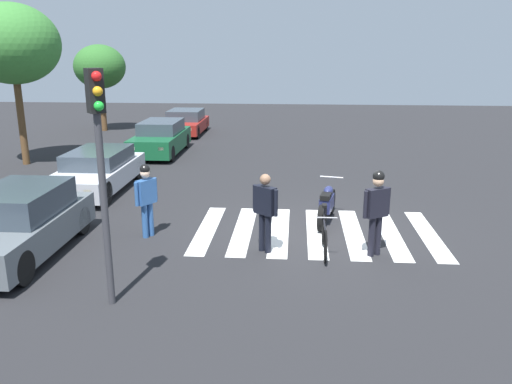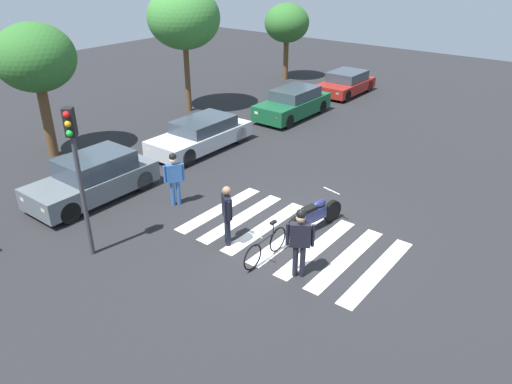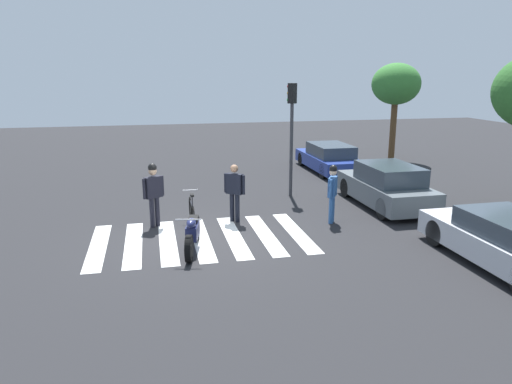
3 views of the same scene
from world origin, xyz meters
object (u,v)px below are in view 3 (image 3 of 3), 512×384
car_blue_hatchback (329,158)px  traffic_light_pole (291,121)px  pedestrian_bystander (332,190)px  car_grey_coupe (386,186)px  officer_on_foot (154,190)px  police_motorcycle (193,233)px  officer_by_motorcycle (235,189)px  car_silver_sedan (508,241)px  leaning_bicycle (192,212)px

car_blue_hatchback → traffic_light_pole: 5.41m
pedestrian_bystander → car_grey_coupe: bearing=117.9°
officer_on_foot → car_blue_hatchback: (-6.56, 7.95, -0.51)m
police_motorcycle → traffic_light_pole: 6.66m
police_motorcycle → traffic_light_pole: bearing=140.2°
traffic_light_pole → pedestrian_bystander: bearing=5.0°
car_grey_coupe → officer_by_motorcycle: bearing=-83.9°
police_motorcycle → officer_by_motorcycle: officer_by_motorcycle is taller
officer_on_foot → pedestrian_bystander: size_ratio=1.07×
officer_on_foot → car_silver_sedan: officer_on_foot is taller
leaning_bicycle → traffic_light_pole: bearing=124.8°
police_motorcycle → car_blue_hatchback: bearing=141.2°
police_motorcycle → pedestrian_bystander: (-1.43, 4.31, 0.56)m
car_grey_coupe → pedestrian_bystander: bearing=-62.1°
car_grey_coupe → traffic_light_pole: 4.01m
officer_by_motorcycle → pedestrian_bystander: size_ratio=1.00×
police_motorcycle → traffic_light_pole: traffic_light_pole is taller
officer_by_motorcycle → car_blue_hatchback: 8.64m
pedestrian_bystander → car_grey_coupe: pedestrian_bystander is taller
pedestrian_bystander → car_grey_coupe: (-1.30, 2.45, -0.33)m
leaning_bicycle → car_silver_sedan: 8.39m
pedestrian_bystander → police_motorcycle: bearing=-71.7°
car_blue_hatchback → leaning_bicycle: bearing=-46.0°
car_blue_hatchback → car_silver_sedan: (11.39, 0.03, 0.01)m
pedestrian_bystander → traffic_light_pole: size_ratio=0.44×
police_motorcycle → car_silver_sedan: (2.64, 7.07, 0.15)m
leaning_bicycle → officer_by_motorcycle: officer_by_motorcycle is taller
officer_by_motorcycle → car_silver_sedan: (4.80, 5.60, -0.40)m
car_grey_coupe → traffic_light_pole: size_ratio=1.03×
officer_by_motorcycle → police_motorcycle: bearing=-34.2°
leaning_bicycle → officer_by_motorcycle: size_ratio=1.02×
car_blue_hatchback → traffic_light_pole: size_ratio=1.09×
leaning_bicycle → officer_on_foot: 1.30m
police_motorcycle → officer_by_motorcycle: 2.67m
car_grey_coupe → car_silver_sedan: (5.36, 0.30, -0.08)m
pedestrian_bystander → car_blue_hatchback: (-7.33, 2.72, -0.42)m
officer_by_motorcycle → pedestrian_bystander: (0.73, 2.84, 0.00)m
leaning_bicycle → car_blue_hatchback: (-6.62, 6.87, 0.21)m
car_silver_sedan → traffic_light_pole: 8.32m
car_silver_sedan → car_blue_hatchback: bearing=-179.8°
car_grey_coupe → police_motorcycle: bearing=-68.1°
pedestrian_bystander → traffic_light_pole: bearing=-175.0°
leaning_bicycle → pedestrian_bystander: bearing=80.3°
police_motorcycle → officer_on_foot: size_ratio=1.13×
police_motorcycle → pedestrian_bystander: pedestrian_bystander is taller
officer_on_foot → traffic_light_pole: traffic_light_pole is taller
leaning_bicycle → car_grey_coupe: size_ratio=0.43×
officer_on_foot → car_silver_sedan: 9.34m
leaning_bicycle → car_blue_hatchback: car_blue_hatchback is taller
police_motorcycle → pedestrian_bystander: size_ratio=1.21×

